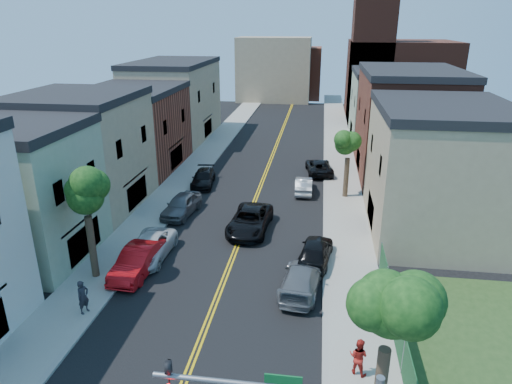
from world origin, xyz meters
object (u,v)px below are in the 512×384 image
at_px(dark_car_right_far, 319,167).
at_px(pedestrian_left, 83,297).
at_px(black_suv_lane, 250,220).
at_px(silver_car_right, 304,185).
at_px(black_car_left, 203,178).
at_px(red_sedan, 138,261).
at_px(grey_car_right, 301,279).
at_px(pedestrian_right, 358,356).
at_px(grey_car_left, 182,205).
at_px(black_car_right, 316,251).
at_px(white_pickup, 149,248).

height_order(dark_car_right_far, pedestrian_left, pedestrian_left).
distance_m(dark_car_right_far, black_suv_lane, 15.39).
relative_size(silver_car_right, dark_car_right_far, 0.82).
bearing_deg(black_car_left, pedestrian_left, -99.53).
bearing_deg(red_sedan, grey_car_right, -0.01).
height_order(black_suv_lane, pedestrian_right, pedestrian_right).
bearing_deg(grey_car_left, silver_car_right, 42.01).
bearing_deg(grey_car_left, dark_car_right_far, 56.11).
distance_m(grey_car_left, pedestrian_right, 20.99).
bearing_deg(black_car_left, silver_car_right, -9.98).
relative_size(black_car_left, black_car_right, 1.01).
xyz_separation_m(grey_car_right, pedestrian_right, (2.82, -6.53, 0.27)).
bearing_deg(dark_car_right_far, silver_car_right, 69.31).
xyz_separation_m(dark_car_right_far, black_suv_lane, (-5.00, -14.55, 0.10)).
relative_size(black_car_left, grey_car_right, 0.92).
distance_m(pedestrian_left, pedestrian_right, 14.47).
height_order(white_pickup, grey_car_left, grey_car_left).
xyz_separation_m(black_car_right, pedestrian_right, (2.06, -10.01, 0.21)).
height_order(grey_car_right, silver_car_right, grey_car_right).
height_order(red_sedan, grey_car_left, red_sedan).
relative_size(grey_car_left, pedestrian_right, 2.79).
bearing_deg(silver_car_right, pedestrian_left, 60.62).
relative_size(black_car_left, black_suv_lane, 0.81).
relative_size(red_sedan, black_car_right, 1.07).
height_order(black_car_right, dark_car_right_far, black_car_right).
xyz_separation_m(white_pickup, dark_car_right_far, (11.00, 19.73, -0.01)).
relative_size(dark_car_right_far, pedestrian_right, 3.00).
xyz_separation_m(grey_car_right, black_suv_lane, (-4.23, 7.74, 0.07)).
distance_m(black_car_left, pedestrian_right, 27.02).
xyz_separation_m(black_car_right, black_suv_lane, (-4.99, 4.25, 0.01)).
bearing_deg(dark_car_right_far, grey_car_right, 80.32).
distance_m(black_car_right, silver_car_right, 13.09).
xyz_separation_m(grey_car_left, pedestrian_right, (13.02, -16.46, 0.19)).
height_order(white_pickup, silver_car_right, white_pickup).
relative_size(dark_car_right_far, black_suv_lane, 0.89).
distance_m(red_sedan, grey_car_right, 10.24).
height_order(red_sedan, white_pickup, red_sedan).
relative_size(grey_car_left, dark_car_right_far, 0.93).
xyz_separation_m(black_car_right, dark_car_right_far, (0.01, 18.80, -0.08)).
height_order(silver_car_right, pedestrian_left, pedestrian_left).
height_order(grey_car_left, dark_car_right_far, grey_car_left).
bearing_deg(dark_car_right_far, red_sedan, 55.42).
relative_size(grey_car_left, pedestrian_left, 2.61).
bearing_deg(white_pickup, black_car_right, 5.12).
bearing_deg(black_car_left, grey_car_left, -96.08).
distance_m(white_pickup, dark_car_right_far, 22.59).
distance_m(black_car_right, dark_car_right_far, 18.80).
height_order(black_car_left, silver_car_right, silver_car_right).
bearing_deg(red_sedan, silver_car_right, 62.06).
bearing_deg(black_suv_lane, pedestrian_right, -60.43).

